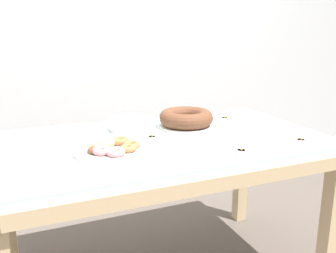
{
  "coord_description": "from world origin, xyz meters",
  "views": [
    {
      "loc": [
        -0.62,
        -1.56,
        1.26
      ],
      "look_at": [
        0.02,
        -0.02,
        0.81
      ],
      "focal_mm": 40.0,
      "sensor_mm": 36.0,
      "label": 1
    }
  ],
  "objects_px": {
    "tealight_near_front": "(241,151)",
    "tealight_left_edge": "(301,141)",
    "cake_chocolate_round": "(186,119)",
    "plate_stack": "(130,124)",
    "pastry_platter": "(112,149)",
    "tealight_centre": "(152,137)",
    "tealight_right_edge": "(225,119)"
  },
  "relations": [
    {
      "from": "cake_chocolate_round",
      "to": "tealight_near_front",
      "type": "relative_size",
      "value": 6.98
    },
    {
      "from": "cake_chocolate_round",
      "to": "tealight_right_edge",
      "type": "xyz_separation_m",
      "value": [
        0.26,
        0.05,
        -0.04
      ]
    },
    {
      "from": "cake_chocolate_round",
      "to": "tealight_right_edge",
      "type": "bearing_deg",
      "value": 11.29
    },
    {
      "from": "tealight_centre",
      "to": "tealight_right_edge",
      "type": "distance_m",
      "value": 0.54
    },
    {
      "from": "plate_stack",
      "to": "tealight_near_front",
      "type": "xyz_separation_m",
      "value": [
        0.31,
        -0.54,
        -0.02
      ]
    },
    {
      "from": "tealight_near_front",
      "to": "tealight_centre",
      "type": "relative_size",
      "value": 1.0
    },
    {
      "from": "tealight_near_front",
      "to": "tealight_left_edge",
      "type": "relative_size",
      "value": 1.0
    },
    {
      "from": "plate_stack",
      "to": "cake_chocolate_round",
      "type": "bearing_deg",
      "value": -13.24
    },
    {
      "from": "plate_stack",
      "to": "pastry_platter",
      "type": "bearing_deg",
      "value": -118.71
    },
    {
      "from": "cake_chocolate_round",
      "to": "plate_stack",
      "type": "xyz_separation_m",
      "value": [
        -0.28,
        0.07,
        -0.02
      ]
    },
    {
      "from": "cake_chocolate_round",
      "to": "tealight_right_edge",
      "type": "height_order",
      "value": "cake_chocolate_round"
    },
    {
      "from": "tealight_near_front",
      "to": "tealight_centre",
      "type": "xyz_separation_m",
      "value": [
        -0.27,
        0.33,
        0.0
      ]
    },
    {
      "from": "cake_chocolate_round",
      "to": "tealight_left_edge",
      "type": "bearing_deg",
      "value": -51.07
    },
    {
      "from": "tealight_centre",
      "to": "cake_chocolate_round",
      "type": "bearing_deg",
      "value": 29.17
    },
    {
      "from": "cake_chocolate_round",
      "to": "pastry_platter",
      "type": "height_order",
      "value": "cake_chocolate_round"
    },
    {
      "from": "tealight_right_edge",
      "to": "tealight_near_front",
      "type": "bearing_deg",
      "value": -114.34
    },
    {
      "from": "cake_chocolate_round",
      "to": "pastry_platter",
      "type": "relative_size",
      "value": 0.89
    },
    {
      "from": "pastry_platter",
      "to": "tealight_right_edge",
      "type": "height_order",
      "value": "pastry_platter"
    },
    {
      "from": "cake_chocolate_round",
      "to": "tealight_right_edge",
      "type": "distance_m",
      "value": 0.27
    },
    {
      "from": "tealight_near_front",
      "to": "tealight_right_edge",
      "type": "height_order",
      "value": "same"
    },
    {
      "from": "plate_stack",
      "to": "tealight_left_edge",
      "type": "relative_size",
      "value": 5.25
    },
    {
      "from": "plate_stack",
      "to": "tealight_right_edge",
      "type": "height_order",
      "value": "plate_stack"
    },
    {
      "from": "tealight_centre",
      "to": "tealight_right_edge",
      "type": "relative_size",
      "value": 1.0
    },
    {
      "from": "cake_chocolate_round",
      "to": "tealight_centre",
      "type": "bearing_deg",
      "value": -150.83
    },
    {
      "from": "tealight_left_edge",
      "to": "tealight_right_edge",
      "type": "xyz_separation_m",
      "value": [
        -0.1,
        0.5,
        0.0
      ]
    },
    {
      "from": "pastry_platter",
      "to": "plate_stack",
      "type": "xyz_separation_m",
      "value": [
        0.17,
        0.32,
        0.01
      ]
    },
    {
      "from": "tealight_right_edge",
      "to": "plate_stack",
      "type": "bearing_deg",
      "value": 178.52
    },
    {
      "from": "tealight_near_front",
      "to": "tealight_right_edge",
      "type": "xyz_separation_m",
      "value": [
        0.24,
        0.52,
        0.0
      ]
    },
    {
      "from": "pastry_platter",
      "to": "plate_stack",
      "type": "height_order",
      "value": "plate_stack"
    },
    {
      "from": "pastry_platter",
      "to": "tealight_centre",
      "type": "xyz_separation_m",
      "value": [
        0.22,
        0.11,
        -0.01
      ]
    },
    {
      "from": "tealight_left_edge",
      "to": "pastry_platter",
      "type": "bearing_deg",
      "value": 166.51
    },
    {
      "from": "tealight_centre",
      "to": "tealight_left_edge",
      "type": "distance_m",
      "value": 0.68
    }
  ]
}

